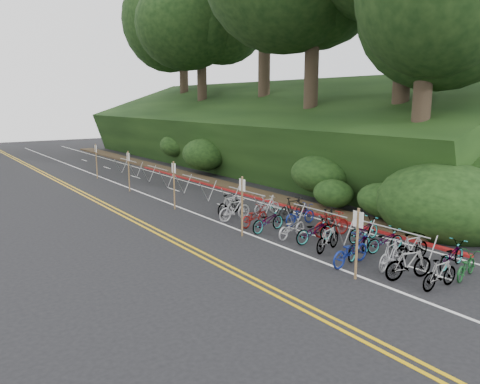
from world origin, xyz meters
name	(u,v)px	position (x,y,z in m)	size (l,w,h in m)	color
ground	(317,275)	(0.00, 0.00, 0.00)	(120.00, 120.00, 0.00)	black
road_markings	(184,212)	(0.63, 10.10, 0.00)	(7.47, 80.00, 0.01)	gold
red_curb	(243,194)	(5.70, 12.00, 0.05)	(0.25, 28.00, 0.10)	maroon
embankment	(266,139)	(12.96, 19.04, 2.57)	(14.30, 48.14, 9.11)	black
bike_rack_front	(394,238)	(3.13, -0.54, 0.84)	(1.14, 2.79, 1.16)	#969798
bike_racks_rest	(195,183)	(3.00, 13.00, 0.85)	(1.14, 23.00, 1.17)	#969798
signpost_near	(357,239)	(0.72, -0.95, 1.31)	(0.08, 0.40, 2.29)	brown
signposts_rest	(149,175)	(0.60, 14.00, 1.43)	(0.08, 18.40, 2.50)	brown
bike_front	(350,251)	(1.57, 0.03, 0.50)	(1.90, 0.66, 1.00)	navy
bike_valet	(327,229)	(2.95, 2.45, 0.49)	(3.20, 13.07, 1.08)	slate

